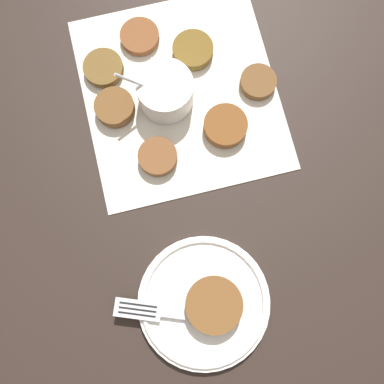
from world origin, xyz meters
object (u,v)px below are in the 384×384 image
(fritter_on_plate, at_px, (214,305))
(serving_plate, at_px, (204,302))
(fork, at_px, (162,313))
(sauce_bowl, at_px, (165,91))

(fritter_on_plate, bearing_deg, serving_plate, 55.58)
(fritter_on_plate, relative_size, fork, 0.51)
(fork, bearing_deg, sauce_bowl, -24.47)
(sauce_bowl, height_order, serving_plate, sauce_bowl)
(sauce_bowl, distance_m, fork, 0.36)
(sauce_bowl, bearing_deg, fork, 155.53)
(sauce_bowl, distance_m, serving_plate, 0.35)
(sauce_bowl, relative_size, fritter_on_plate, 1.33)
(serving_plate, xyz_separation_m, fritter_on_plate, (-0.01, -0.01, 0.02))
(serving_plate, height_order, fritter_on_plate, fritter_on_plate)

